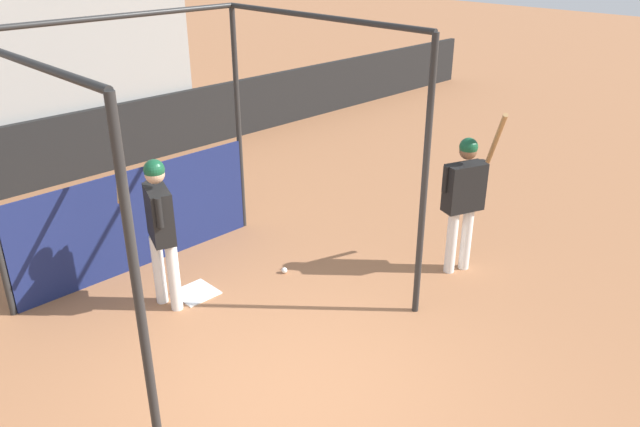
# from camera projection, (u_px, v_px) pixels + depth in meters

# --- Properties ---
(ground_plane) EXTENTS (60.00, 60.00, 0.00)m
(ground_plane) POSITION_uv_depth(u_px,v_px,m) (285.00, 391.00, 5.75)
(ground_plane) COLOR #9E6642
(outfield_wall) EXTENTS (24.00, 0.12, 1.13)m
(outfield_wall) POSITION_uv_depth(u_px,v_px,m) (7.00, 162.00, 9.73)
(outfield_wall) COLOR black
(outfield_wall) RESTS_ON ground
(batting_cage) EXTENTS (3.30, 3.15, 3.05)m
(batting_cage) POSITION_uv_depth(u_px,v_px,m) (158.00, 183.00, 7.01)
(batting_cage) COLOR #282828
(batting_cage) RESTS_ON ground
(home_plate) EXTENTS (0.44, 0.44, 0.02)m
(home_plate) POSITION_uv_depth(u_px,v_px,m) (196.00, 293.00, 7.29)
(home_plate) COLOR white
(home_plate) RESTS_ON ground
(player_batter) EXTENTS (0.61, 0.99, 1.92)m
(player_batter) POSITION_uv_depth(u_px,v_px,m) (159.00, 220.00, 6.63)
(player_batter) COLOR white
(player_batter) RESTS_ON ground
(player_waiting) EXTENTS (0.84, 0.55, 2.03)m
(player_waiting) POSITION_uv_depth(u_px,v_px,m) (465.00, 193.00, 7.38)
(player_waiting) COLOR white
(player_waiting) RESTS_ON ground
(baseball) EXTENTS (0.07, 0.07, 0.07)m
(baseball) POSITION_uv_depth(u_px,v_px,m) (284.00, 270.00, 7.71)
(baseball) COLOR white
(baseball) RESTS_ON ground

